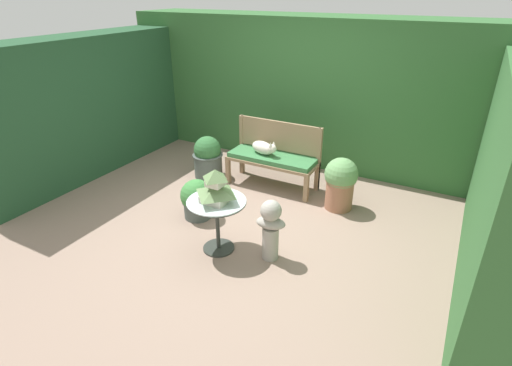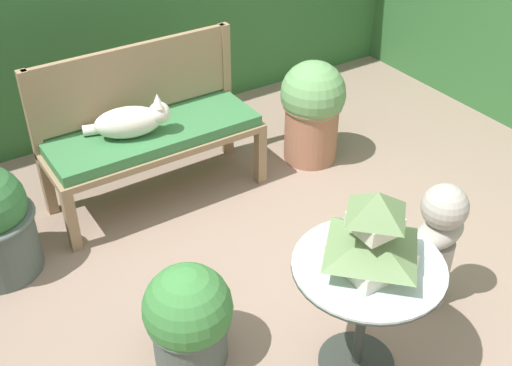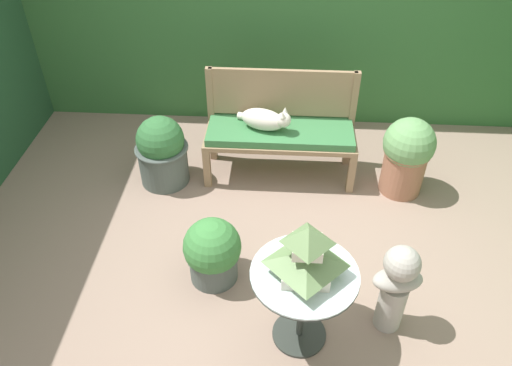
{
  "view_description": "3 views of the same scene",
  "coord_description": "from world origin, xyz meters",
  "px_view_note": "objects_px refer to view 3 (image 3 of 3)",
  "views": [
    {
      "loc": [
        2.26,
        -3.75,
        2.64
      ],
      "look_at": [
        0.1,
        0.23,
        0.4
      ],
      "focal_mm": 28.0,
      "sensor_mm": 36.0,
      "label": 1
    },
    {
      "loc": [
        -1.31,
        -2.1,
        2.37
      ],
      "look_at": [
        0.2,
        0.25,
        0.43
      ],
      "focal_mm": 45.0,
      "sensor_mm": 36.0,
      "label": 2
    },
    {
      "loc": [
        -0.03,
        -2.6,
        2.82
      ],
      "look_at": [
        -0.2,
        0.11,
        0.59
      ],
      "focal_mm": 35.0,
      "sensor_mm": 36.0,
      "label": 3
    }
  ],
  "objects_px": {
    "potted_plant_table_far": "(162,151)",
    "pagoda_birdhouse": "(306,255)",
    "patio_table": "(303,288)",
    "garden_bust": "(396,284)",
    "potted_plant_bench_right": "(213,252)",
    "potted_plant_bench_left": "(407,154)",
    "garden_bench": "(280,136)",
    "cat": "(265,119)"
  },
  "relations": [
    {
      "from": "cat",
      "to": "garden_bust",
      "type": "relative_size",
      "value": 0.68
    },
    {
      "from": "cat",
      "to": "potted_plant_bench_right",
      "type": "height_order",
      "value": "cat"
    },
    {
      "from": "potted_plant_table_far",
      "to": "pagoda_birdhouse",
      "type": "bearing_deg",
      "value": -52.19
    },
    {
      "from": "garden_bust",
      "to": "potted_plant_bench_left",
      "type": "distance_m",
      "value": 1.44
    },
    {
      "from": "potted_plant_bench_right",
      "to": "potted_plant_table_far",
      "type": "xyz_separation_m",
      "value": [
        -0.58,
        1.08,
        0.06
      ]
    },
    {
      "from": "pagoda_birdhouse",
      "to": "potted_plant_bench_right",
      "type": "height_order",
      "value": "pagoda_birdhouse"
    },
    {
      "from": "cat",
      "to": "patio_table",
      "type": "bearing_deg",
      "value": -62.76
    },
    {
      "from": "garden_bust",
      "to": "garden_bench",
      "type": "bearing_deg",
      "value": 106.47
    },
    {
      "from": "cat",
      "to": "patio_table",
      "type": "xyz_separation_m",
      "value": [
        0.31,
        -1.68,
        -0.1
      ]
    },
    {
      "from": "garden_bench",
      "to": "cat",
      "type": "height_order",
      "value": "cat"
    },
    {
      "from": "potted_plant_bench_right",
      "to": "potted_plant_bench_left",
      "type": "relative_size",
      "value": 0.73
    },
    {
      "from": "potted_plant_bench_left",
      "to": "patio_table",
      "type": "bearing_deg",
      "value": -119.85
    },
    {
      "from": "potted_plant_table_far",
      "to": "potted_plant_bench_right",
      "type": "bearing_deg",
      "value": -61.81
    },
    {
      "from": "cat",
      "to": "potted_plant_table_far",
      "type": "distance_m",
      "value": 0.93
    },
    {
      "from": "garden_bench",
      "to": "garden_bust",
      "type": "height_order",
      "value": "garden_bust"
    },
    {
      "from": "cat",
      "to": "pagoda_birdhouse",
      "type": "height_order",
      "value": "pagoda_birdhouse"
    },
    {
      "from": "patio_table",
      "to": "potted_plant_bench_left",
      "type": "bearing_deg",
      "value": 60.15
    },
    {
      "from": "garden_bench",
      "to": "garden_bust",
      "type": "relative_size",
      "value": 1.87
    },
    {
      "from": "potted_plant_bench_right",
      "to": "potted_plant_bench_left",
      "type": "distance_m",
      "value": 1.85
    },
    {
      "from": "potted_plant_bench_left",
      "to": "potted_plant_table_far",
      "type": "relative_size",
      "value": 1.1
    },
    {
      "from": "patio_table",
      "to": "pagoda_birdhouse",
      "type": "bearing_deg",
      "value": 0.0
    },
    {
      "from": "garden_bench",
      "to": "cat",
      "type": "relative_size",
      "value": 2.76
    },
    {
      "from": "garden_bust",
      "to": "potted_plant_bench_right",
      "type": "bearing_deg",
      "value": 155.17
    },
    {
      "from": "cat",
      "to": "potted_plant_table_far",
      "type": "bearing_deg",
      "value": -153.66
    },
    {
      "from": "patio_table",
      "to": "garden_bust",
      "type": "bearing_deg",
      "value": 12.66
    },
    {
      "from": "potted_plant_bench_left",
      "to": "potted_plant_table_far",
      "type": "distance_m",
      "value": 2.07
    },
    {
      "from": "garden_bench",
      "to": "potted_plant_bench_right",
      "type": "bearing_deg",
      "value": -109.42
    },
    {
      "from": "cat",
      "to": "potted_plant_bench_right",
      "type": "distance_m",
      "value": 1.3
    },
    {
      "from": "cat",
      "to": "garden_bust",
      "type": "bearing_deg",
      "value": -43.41
    },
    {
      "from": "cat",
      "to": "garden_bust",
      "type": "xyz_separation_m",
      "value": [
        0.89,
        -1.55,
        -0.18
      ]
    },
    {
      "from": "pagoda_birdhouse",
      "to": "potted_plant_bench_right",
      "type": "distance_m",
      "value": 0.92
    },
    {
      "from": "patio_table",
      "to": "garden_bust",
      "type": "height_order",
      "value": "garden_bust"
    },
    {
      "from": "garden_bust",
      "to": "potted_plant_bench_right",
      "type": "xyz_separation_m",
      "value": [
        -1.19,
        0.33,
        -0.14
      ]
    },
    {
      "from": "patio_table",
      "to": "garden_bench",
      "type": "bearing_deg",
      "value": 96.07
    },
    {
      "from": "potted_plant_table_far",
      "to": "cat",
      "type": "bearing_deg",
      "value": 9.59
    },
    {
      "from": "garden_bench",
      "to": "cat",
      "type": "xyz_separation_m",
      "value": [
        -0.13,
        -0.0,
        0.17
      ]
    },
    {
      "from": "potted_plant_bench_right",
      "to": "potted_plant_bench_left",
      "type": "xyz_separation_m",
      "value": [
        1.49,
        1.08,
        0.12
      ]
    },
    {
      "from": "potted_plant_bench_left",
      "to": "potted_plant_bench_right",
      "type": "bearing_deg",
      "value": -144.17
    },
    {
      "from": "garden_bust",
      "to": "potted_plant_table_far",
      "type": "xyz_separation_m",
      "value": [
        -1.77,
        1.4,
        -0.08
      ]
    },
    {
      "from": "cat",
      "to": "potted_plant_bench_left",
      "type": "height_order",
      "value": "cat"
    },
    {
      "from": "garden_bust",
      "to": "potted_plant_bench_left",
      "type": "bearing_deg",
      "value": 68.35
    },
    {
      "from": "patio_table",
      "to": "potted_plant_bench_right",
      "type": "height_order",
      "value": "patio_table"
    }
  ]
}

